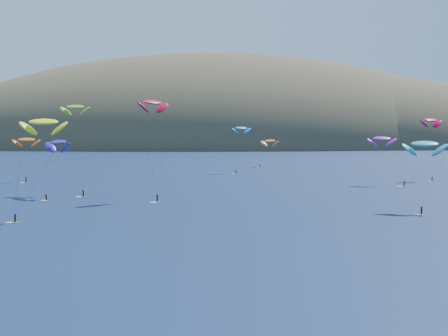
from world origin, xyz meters
The scene contains 12 objects.
ground centered at (0.00, 0.00, 0.00)m, with size 2800.00×2800.00×0.00m, color black.
island centered at (39.40, 562.36, -10.74)m, with size 730.00×300.00×210.00m.
kitesurfer_1 centered at (-55.90, 148.22, 14.54)m, with size 9.22×7.33×17.05m.
kitesurfer_2 centered at (-28.35, 60.64, 19.90)m, with size 9.67×9.44×22.47m.
kitesurfer_3 centered at (-31.45, 109.61, 24.53)m, with size 8.93×13.22×26.86m.
kitesurfer_4 centered at (21.15, 187.42, 18.52)m, with size 8.61×8.98×20.76m.
kitesurfer_5 centered at (54.18, 67.96, 15.07)m, with size 10.03×10.70×17.67m.
kitesurfer_6 centered at (63.27, 131.38, 15.17)m, with size 10.82×9.84×17.66m.
kitesurfer_8 centered at (85.88, 148.73, 21.35)m, with size 10.08×10.04×23.94m.
kitesurfer_9 centered at (-8.18, 91.74, 25.15)m, with size 9.42×10.06×27.71m.
kitesurfer_10 centered at (-34.30, 99.93, 14.74)m, with size 9.80×14.72×17.33m.
kitesurfer_11 centered at (37.52, 227.05, 12.35)m, with size 10.99×13.17×14.89m.
Camera 1 is at (3.62, -69.47, 18.73)m, focal length 50.00 mm.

